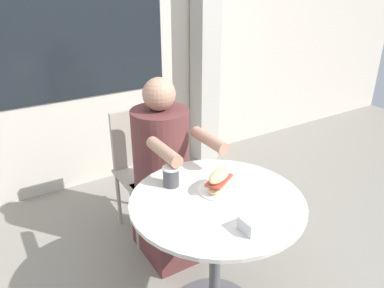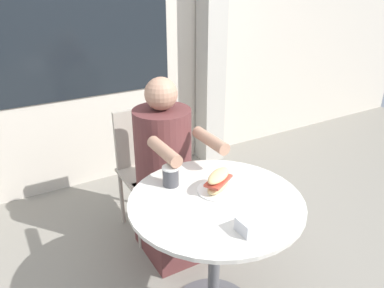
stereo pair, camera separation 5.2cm
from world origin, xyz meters
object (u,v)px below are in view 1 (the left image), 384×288
Objects in this scene: cafe_table at (216,231)px; sandwich_on_plate at (219,182)px; diner_chair at (141,160)px; drink_cup at (171,176)px; seated_diner at (165,183)px.

cafe_table is 0.25m from sandwich_on_plate.
drink_cup is at bearing 77.93° from diner_chair.
drink_cup is at bearing 118.37° from cafe_table.
cafe_table is at bearing 88.11° from diner_chair.
sandwich_on_plate is at bearing 91.20° from diner_chair.
diner_chair is 0.79m from drink_cup.
seated_diner is 0.61m from sandwich_on_plate.
seated_diner reaches higher than drink_cup.
seated_diner reaches higher than diner_chair.
seated_diner is 0.50m from drink_cup.
sandwich_on_plate reaches higher than drink_cup.
cafe_table is 0.96× the size of diner_chair.
diner_chair reaches higher than drink_cup.
cafe_table is 8.08× the size of drink_cup.
cafe_table is 0.61m from seated_diner.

